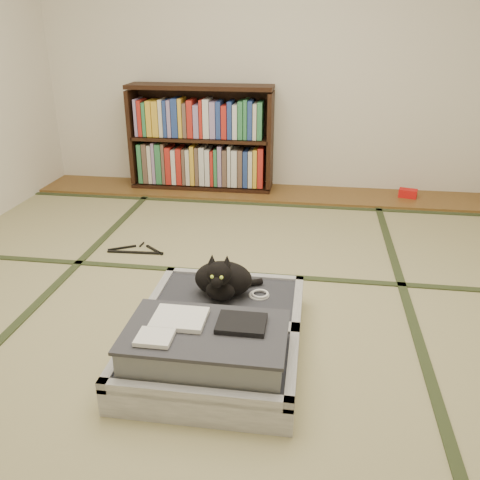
# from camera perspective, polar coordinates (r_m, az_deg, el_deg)

# --- Properties ---
(floor) EXTENTS (4.50, 4.50, 0.00)m
(floor) POSITION_cam_1_polar(r_m,az_deg,el_deg) (2.77, -2.11, -7.55)
(floor) COLOR tan
(floor) RESTS_ON ground
(wood_strip) EXTENTS (4.00, 0.50, 0.02)m
(wood_strip) POSITION_cam_1_polar(r_m,az_deg,el_deg) (4.58, 2.43, 5.34)
(wood_strip) COLOR brown
(wood_strip) RESTS_ON ground
(red_item) EXTENTS (0.17, 0.12, 0.07)m
(red_item) POSITION_cam_1_polar(r_m,az_deg,el_deg) (4.65, 18.33, 5.01)
(red_item) COLOR red
(red_item) RESTS_ON wood_strip
(room_shell) EXTENTS (4.50, 4.50, 4.50)m
(room_shell) POSITION_cam_1_polar(r_m,az_deg,el_deg) (2.38, -2.67, 24.34)
(room_shell) COLOR white
(room_shell) RESTS_ON ground
(tatami_borders) EXTENTS (4.00, 4.50, 0.01)m
(tatami_borders) POSITION_cam_1_polar(r_m,az_deg,el_deg) (3.19, -0.51, -3.00)
(tatami_borders) COLOR #2D381E
(tatami_borders) RESTS_ON ground
(bookcase) EXTENTS (1.27, 0.29, 0.92)m
(bookcase) POSITION_cam_1_polar(r_m,az_deg,el_deg) (4.62, -4.37, 11.12)
(bookcase) COLOR black
(bookcase) RESTS_ON wood_strip
(suitcase) EXTENTS (0.75, 1.00, 0.30)m
(suitcase) POSITION_cam_1_polar(r_m,az_deg,el_deg) (2.34, -2.75, -10.80)
(suitcase) COLOR silver
(suitcase) RESTS_ON floor
(cat) EXTENTS (0.33, 0.34, 0.27)m
(cat) POSITION_cam_1_polar(r_m,az_deg,el_deg) (2.52, -1.95, -4.45)
(cat) COLOR black
(cat) RESTS_ON suitcase
(cable_coil) EXTENTS (0.10, 0.10, 0.03)m
(cable_coil) POSITION_cam_1_polar(r_m,az_deg,el_deg) (2.57, 2.20, -6.14)
(cable_coil) COLOR white
(cable_coil) RESTS_ON suitcase
(hanger) EXTENTS (0.39, 0.19, 0.01)m
(hanger) POSITION_cam_1_polar(r_m,az_deg,el_deg) (3.47, -11.51, -1.16)
(hanger) COLOR black
(hanger) RESTS_ON floor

